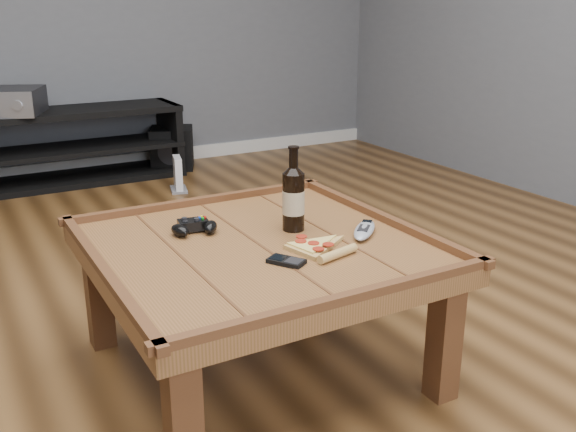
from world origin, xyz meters
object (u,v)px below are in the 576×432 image
beer_bottle (293,197)px  smartphone (286,261)px  game_controller (194,227)px  media_console (76,146)px  remote_control (364,230)px  coffee_table (258,261)px  av_receiver (2,101)px  pizza_slice (317,247)px  subwoofer (172,148)px  game_console (178,175)px

beer_bottle → smartphone: size_ratio=2.34×
game_controller → smartphone: 0.40m
media_console → game_controller: size_ratio=8.24×
beer_bottle → remote_control: (0.18, -0.15, -0.10)m
coffee_table → smartphone: bearing=-89.9°
game_controller → remote_control: bearing=-20.7°
media_console → av_receiver: size_ratio=2.43×
game_controller → av_receiver: av_receiver is taller
pizza_slice → game_controller: bearing=115.3°
pizza_slice → subwoofer: size_ratio=0.77×
pizza_slice → remote_control: 0.22m
media_console → subwoofer: bearing=4.0°
coffee_table → media_console: 2.75m
coffee_table → remote_control: size_ratio=5.57×
coffee_table → subwoofer: size_ratio=2.61×
coffee_table → game_console: bearing=76.7°
media_console → coffee_table: bearing=-90.0°
beer_bottle → remote_control: bearing=-39.9°
game_console → remote_control: bearing=-79.8°
pizza_slice → av_receiver: 2.94m
beer_bottle → pizza_slice: 0.23m
pizza_slice → av_receiver: av_receiver is taller
smartphone → av_receiver: (-0.42, 2.93, 0.12)m
media_console → game_console: media_console is taller
coffee_table → remote_control: bearing=-14.9°
smartphone → coffee_table: bearing=58.3°
beer_bottle → media_console: bearing=93.5°
game_console → smartphone: bearing=-87.8°
beer_bottle → av_receiver: size_ratio=0.49×
coffee_table → game_console: 2.26m
game_controller → remote_control: 0.56m
game_controller → game_console: (0.65, 1.99, -0.37)m
coffee_table → beer_bottle: size_ratio=3.62×
remote_control → media_console: bearing=142.4°
pizza_slice → smartphone: (-0.13, -0.04, -0.00)m
game_controller → pizza_slice: bearing=-41.3°
media_console → game_console: size_ratio=6.17×
beer_bottle → game_controller: size_ratio=1.67×
game_controller → pizza_slice: (0.27, -0.33, -0.01)m
av_receiver → game_console: bearing=-8.2°
beer_bottle → subwoofer: beer_bottle is taller
beer_bottle → smartphone: beer_bottle is taller
game_controller → pizza_slice: size_ratio=0.56×
remote_control → subwoofer: 2.93m
game_controller → game_console: game_controller is taller
remote_control → subwoofer: (0.35, 2.89, -0.31)m
coffee_table → pizza_slice: (0.13, -0.14, 0.07)m
av_receiver → media_console: bearing=23.3°
pizza_slice → remote_control: (0.21, 0.05, 0.01)m
smartphone → pizza_slice: bearing=-13.4°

